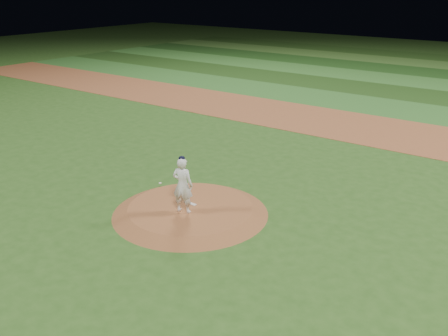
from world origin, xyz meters
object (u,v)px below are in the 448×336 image
at_px(pitching_rubber, 190,203).
at_px(rosin_bag, 160,183).
at_px(pitcher_on_mound, 183,185).
at_px(pitchers_mound, 190,210).

xyz_separation_m(pitching_rubber, rosin_bag, (-2.14, 0.71, 0.02)).
bearing_deg(pitcher_on_mound, rosin_bag, 150.33).
bearing_deg(pitching_rubber, rosin_bag, 163.99).
distance_m(rosin_bag, pitcher_on_mound, 2.90).
distance_m(pitchers_mound, pitcher_on_mound, 1.21).
bearing_deg(rosin_bag, pitchers_mound, -21.40).
bearing_deg(pitchers_mound, rosin_bag, 158.60).
bearing_deg(pitcher_on_mound, pitchers_mound, 98.52).
bearing_deg(rosin_bag, pitcher_on_mound, -29.67).
distance_m(pitchers_mound, pitching_rubber, 0.29).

